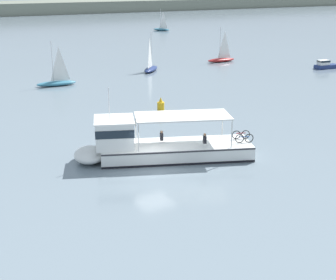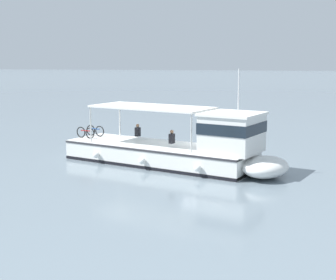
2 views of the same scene
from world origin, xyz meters
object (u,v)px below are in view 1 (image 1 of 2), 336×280
object	(u,v)px
sailboat_outer_anchorage	(221,58)
channel_buoy	(161,105)
sailboat_far_left	(162,29)
ferry_main	(154,146)
motorboat_mid_channel	(325,65)
sailboat_near_port	(151,67)
sailboat_off_bow	(57,81)

from	to	relation	value
sailboat_outer_anchorage	channel_buoy	xyz separation A→B (m)	(-22.41, -22.14, 0.03)
sailboat_far_left	channel_buoy	xyz separation A→B (m)	(-37.00, -69.98, 0.03)
ferry_main	motorboat_mid_channel	world-z (taller)	ferry_main
sailboat_far_left	channel_buoy	size ratio (longest dim) A/B	3.86
sailboat_far_left	channel_buoy	bearing A→B (deg)	-117.86
ferry_main	sailboat_near_port	distance (m)	35.41
sailboat_near_port	sailboat_off_bow	world-z (taller)	same
motorboat_mid_channel	channel_buoy	bearing A→B (deg)	-162.90
ferry_main	channel_buoy	distance (m)	13.48
motorboat_mid_channel	sailboat_far_left	distance (m)	60.26
sailboat_near_port	sailboat_off_bow	distance (m)	14.90
sailboat_outer_anchorage	channel_buoy	size ratio (longest dim) A/B	3.86
ferry_main	sailboat_outer_anchorage	distance (m)	44.63
sailboat_off_bow	channel_buoy	xyz separation A→B (m)	(5.56, -16.68, 0.03)
ferry_main	sailboat_far_left	world-z (taller)	sailboat_far_left
motorboat_mid_channel	sailboat_off_bow	distance (m)	38.38
sailboat_far_left	sailboat_outer_anchorage	distance (m)	50.02
sailboat_near_port	sailboat_far_left	world-z (taller)	same
motorboat_mid_channel	sailboat_off_bow	world-z (taller)	sailboat_off_bow
sailboat_near_port	sailboat_outer_anchorage	distance (m)	13.62
motorboat_mid_channel	sailboat_near_port	distance (m)	25.39
sailboat_off_bow	channel_buoy	world-z (taller)	sailboat_off_bow
ferry_main	sailboat_near_port	world-z (taller)	sailboat_near_port
channel_buoy	sailboat_near_port	bearing A→B (deg)	65.97
ferry_main	motorboat_mid_channel	xyz separation A→B (m)	(38.92, 21.61, -0.47)
ferry_main	sailboat_far_left	bearing A→B (deg)	61.86
sailboat_near_port	sailboat_far_left	xyz separation A→B (m)	(28.05, 49.92, 0.00)
motorboat_mid_channel	channel_buoy	distance (m)	33.72
sailboat_near_port	sailboat_off_bow	xyz separation A→B (m)	(-14.51, -3.39, 0.00)
ferry_main	sailboat_near_port	size ratio (longest dim) A/B	2.40
ferry_main	channel_buoy	size ratio (longest dim) A/B	9.26
sailboat_outer_anchorage	channel_buoy	bearing A→B (deg)	-135.34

